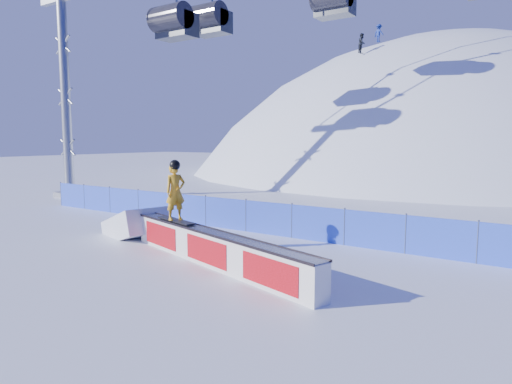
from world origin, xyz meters
The scene contains 7 objects.
ground centered at (0.00, 0.00, 0.00)m, with size 160.00×160.00×0.00m, color white.
snow_hill centered at (0.00, 42.00, -18.00)m, with size 64.00×64.00×64.00m.
safety_fence centered at (0.00, 4.50, 0.60)m, with size 22.05×0.05×1.30m.
rail_box centered at (3.02, 0.15, 0.48)m, with size 7.92×2.81×0.97m.
snow_ramp centered at (-1.83, 1.57, 0.00)m, with size 2.38×1.58×0.89m, color white, non-canonical shape.
snowboarder centered at (1.03, 0.73, 1.90)m, with size 1.83×0.82×1.90m.
distant_skiers centered at (1.88, 30.59, 11.52)m, with size 17.10×7.06×5.78m.
Camera 1 is at (10.95, -9.36, 3.50)m, focal length 32.00 mm.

